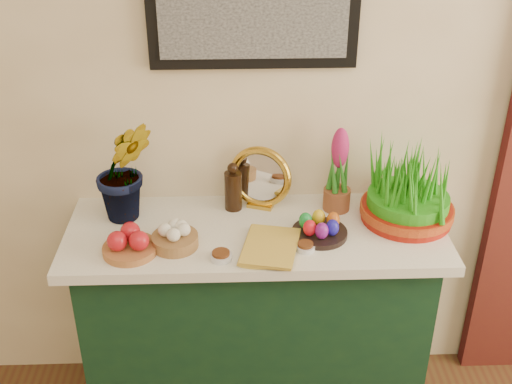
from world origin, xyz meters
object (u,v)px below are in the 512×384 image
Objects in this scene: hyacinth_green at (123,155)px; book at (244,244)px; sideboard at (256,324)px; mirror at (260,178)px; wheatgrass_sabzeh at (409,190)px.

book is at bearing -41.13° from hyacinth_green.
hyacinth_green is at bearing 168.49° from sideboard.
book is at bearing -103.19° from mirror.
sideboard is 2.48× the size of hyacinth_green.
sideboard is at bearing -175.87° from wheatgrass_sabzeh.
mirror reaches higher than book.
wheatgrass_sabzeh is (0.62, 0.17, 0.11)m from book.
book is (0.43, -0.23, -0.25)m from hyacinth_green.
hyacinth_green is (-0.48, 0.10, 0.73)m from sideboard.
wheatgrass_sabzeh is (0.55, -0.13, 0.01)m from mirror.
wheatgrass_sabzeh reaches higher than sideboard.
wheatgrass_sabzeh is at bearing -16.42° from hyacinth_green.
sideboard is 0.50m from book.
mirror reaches higher than sideboard.
mirror is at bearing 89.12° from book.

